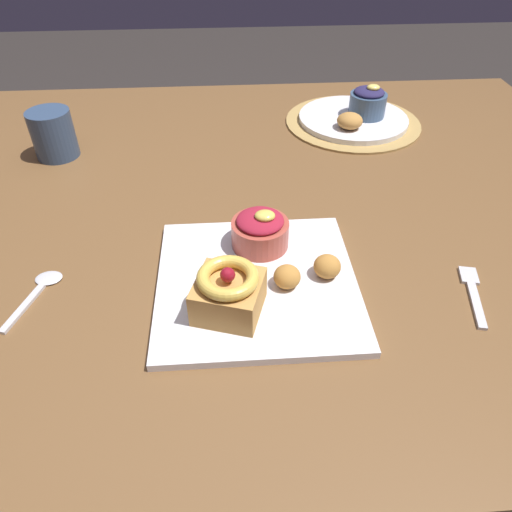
{
  "coord_description": "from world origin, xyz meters",
  "views": [
    {
      "loc": [
        -0.02,
        -0.75,
        1.22
      ],
      "look_at": [
        0.02,
        -0.22,
        0.77
      ],
      "focal_mm": 33.46,
      "sensor_mm": 36.0,
      "label": 1
    }
  ],
  "objects_px": {
    "berry_ramekin": "(260,230)",
    "cake_slice": "(229,292)",
    "fork": "(473,291)",
    "fritter_front": "(327,266)",
    "fritter_middle": "(287,277)",
    "spoon": "(38,290)",
    "coffee_mug": "(53,134)",
    "back_plate": "(353,119)",
    "front_plate": "(257,282)",
    "back_ramekin": "(368,102)",
    "back_pastry": "(350,121)"
  },
  "relations": [
    {
      "from": "berry_ramekin",
      "to": "back_ramekin",
      "type": "xyz_separation_m",
      "value": [
        0.29,
        0.46,
        0.01
      ]
    },
    {
      "from": "fritter_middle",
      "to": "back_pastry",
      "type": "distance_m",
      "value": 0.54
    },
    {
      "from": "front_plate",
      "to": "coffee_mug",
      "type": "height_order",
      "value": "coffee_mug"
    },
    {
      "from": "cake_slice",
      "to": "fritter_middle",
      "type": "height_order",
      "value": "cake_slice"
    },
    {
      "from": "berry_ramekin",
      "to": "cake_slice",
      "type": "bearing_deg",
      "value": -110.76
    },
    {
      "from": "fritter_front",
      "to": "fork",
      "type": "height_order",
      "value": "fritter_front"
    },
    {
      "from": "cake_slice",
      "to": "front_plate",
      "type": "bearing_deg",
      "value": 54.19
    },
    {
      "from": "cake_slice",
      "to": "fritter_front",
      "type": "bearing_deg",
      "value": 22.64
    },
    {
      "from": "fritter_front",
      "to": "back_pastry",
      "type": "xyz_separation_m",
      "value": [
        0.14,
        0.48,
        0.0
      ]
    },
    {
      "from": "berry_ramekin",
      "to": "back_plate",
      "type": "height_order",
      "value": "berry_ramekin"
    },
    {
      "from": "spoon",
      "to": "berry_ramekin",
      "type": "bearing_deg",
      "value": -59.66
    },
    {
      "from": "front_plate",
      "to": "back_ramekin",
      "type": "bearing_deg",
      "value": 61.38
    },
    {
      "from": "berry_ramekin",
      "to": "fritter_middle",
      "type": "bearing_deg",
      "value": -72.09
    },
    {
      "from": "back_plate",
      "to": "back_pastry",
      "type": "bearing_deg",
      "value": -111.9
    },
    {
      "from": "coffee_mug",
      "to": "back_pastry",
      "type": "bearing_deg",
      "value": 4.8
    },
    {
      "from": "berry_ramekin",
      "to": "coffee_mug",
      "type": "relative_size",
      "value": 0.92
    },
    {
      "from": "coffee_mug",
      "to": "cake_slice",
      "type": "bearing_deg",
      "value": -54.38
    },
    {
      "from": "fork",
      "to": "back_ramekin",
      "type": "bearing_deg",
      "value": 14.62
    },
    {
      "from": "back_plate",
      "to": "fritter_middle",
      "type": "bearing_deg",
      "value": -111.99
    },
    {
      "from": "berry_ramekin",
      "to": "fritter_middle",
      "type": "distance_m",
      "value": 0.1
    },
    {
      "from": "fritter_front",
      "to": "spoon",
      "type": "xyz_separation_m",
      "value": [
        -0.42,
        0.01,
        -0.03
      ]
    },
    {
      "from": "fork",
      "to": "fritter_front",
      "type": "bearing_deg",
      "value": 92.43
    },
    {
      "from": "back_plate",
      "to": "fritter_front",
      "type": "bearing_deg",
      "value": -106.92
    },
    {
      "from": "fork",
      "to": "fritter_middle",
      "type": "bearing_deg",
      "value": 98.45
    },
    {
      "from": "front_plate",
      "to": "spoon",
      "type": "xyz_separation_m",
      "value": [
        -0.32,
        0.01,
        -0.0
      ]
    },
    {
      "from": "back_plate",
      "to": "cake_slice",
      "type": "bearing_deg",
      "value": -117.23
    },
    {
      "from": "front_plate",
      "to": "cake_slice",
      "type": "distance_m",
      "value": 0.08
    },
    {
      "from": "cake_slice",
      "to": "fork",
      "type": "relative_size",
      "value": 0.85
    },
    {
      "from": "front_plate",
      "to": "back_pastry",
      "type": "relative_size",
      "value": 5.06
    },
    {
      "from": "fritter_middle",
      "to": "spoon",
      "type": "xyz_separation_m",
      "value": [
        -0.36,
        0.02,
        -0.03
      ]
    },
    {
      "from": "back_ramekin",
      "to": "back_plate",
      "type": "bearing_deg",
      "value": -175.95
    },
    {
      "from": "fritter_front",
      "to": "coffee_mug",
      "type": "bearing_deg",
      "value": 139.18
    },
    {
      "from": "fritter_front",
      "to": "back_plate",
      "type": "height_order",
      "value": "fritter_front"
    },
    {
      "from": "back_plate",
      "to": "spoon",
      "type": "distance_m",
      "value": 0.79
    },
    {
      "from": "fork",
      "to": "spoon",
      "type": "xyz_separation_m",
      "value": [
        -0.63,
        0.05,
        0.0
      ]
    },
    {
      "from": "back_plate",
      "to": "fork",
      "type": "relative_size",
      "value": 2.03
    },
    {
      "from": "back_pastry",
      "to": "spoon",
      "type": "distance_m",
      "value": 0.73
    },
    {
      "from": "fritter_middle",
      "to": "spoon",
      "type": "distance_m",
      "value": 0.36
    },
    {
      "from": "coffee_mug",
      "to": "back_ramekin",
      "type": "bearing_deg",
      "value": 9.6
    },
    {
      "from": "back_pastry",
      "to": "fritter_middle",
      "type": "bearing_deg",
      "value": -112.0
    },
    {
      "from": "back_plate",
      "to": "spoon",
      "type": "height_order",
      "value": "back_plate"
    },
    {
      "from": "spoon",
      "to": "fritter_front",
      "type": "bearing_deg",
      "value": -72.88
    },
    {
      "from": "cake_slice",
      "to": "berry_ramekin",
      "type": "bearing_deg",
      "value": 69.24
    },
    {
      "from": "front_plate",
      "to": "back_ramekin",
      "type": "height_order",
      "value": "back_ramekin"
    },
    {
      "from": "back_pastry",
      "to": "coffee_mug",
      "type": "bearing_deg",
      "value": -175.2
    },
    {
      "from": "cake_slice",
      "to": "back_plate",
      "type": "bearing_deg",
      "value": 62.77
    },
    {
      "from": "coffee_mug",
      "to": "fritter_front",
      "type": "bearing_deg",
      "value": -40.82
    },
    {
      "from": "front_plate",
      "to": "back_plate",
      "type": "relative_size",
      "value": 1.14
    },
    {
      "from": "berry_ramekin",
      "to": "fritter_middle",
      "type": "height_order",
      "value": "berry_ramekin"
    },
    {
      "from": "fork",
      "to": "back_pastry",
      "type": "bearing_deg",
      "value": 20.78
    }
  ]
}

